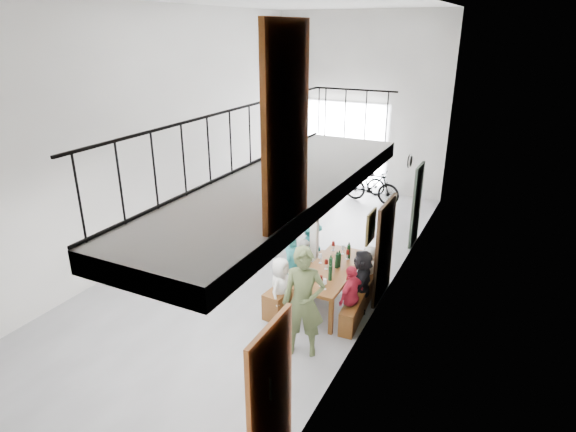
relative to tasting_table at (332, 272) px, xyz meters
The scene contains 24 objects.
floor 2.33m from the tasting_table, 150.82° to the left, with size 12.00×12.00×0.00m, color slate.
room_walls 3.61m from the tasting_table, 150.82° to the left, with size 12.00×12.00×12.00m.
gateway_portal 7.43m from the tasting_table, 108.40° to the left, with size 2.80×0.08×2.80m, color white.
right_wall_decor 1.51m from the tasting_table, 45.79° to the right, with size 0.07×8.28×5.07m.
balcony 3.05m from the tasting_table, 88.82° to the right, with size 1.52×5.62×4.00m.
tasting_table is the anchor object (origin of this frame).
bench_inner 0.78m from the tasting_table, behind, with size 0.36×2.26×0.52m, color brown.
bench_wall 0.73m from the tasting_table, ahead, with size 0.26×1.96×0.45m, color brown.
tableware 0.23m from the tasting_table, 63.39° to the left, with size 0.52×1.58×0.35m.
side_bench 4.64m from the tasting_table, 164.16° to the left, with size 0.36×1.66×0.47m, color brown.
oak_barrel 6.96m from the tasting_table, 127.53° to the left, with size 0.63×0.63×0.93m.
serving_counter 7.62m from the tasting_table, 117.98° to the left, with size 1.96×0.55×1.04m, color #332313.
counter_bottles 7.64m from the tasting_table, 117.95° to the left, with size 1.71×0.26×0.28m.
guest_left_a 1.05m from the tasting_table, 131.00° to the right, with size 0.58×0.38×1.19m, color white.
guest_left_b 0.78m from the tasting_table, behind, with size 0.50×0.33×1.37m, color teal.
guest_left_c 0.86m from the tasting_table, 150.67° to the left, with size 0.52×0.40×1.07m, color white.
guest_left_d 1.24m from the tasting_table, 131.83° to the left, with size 0.82×0.47×1.27m, color teal.
guest_right_a 0.73m from the tasting_table, 40.13° to the right, with size 0.69×0.29×1.18m, color #B61F34.
guest_right_b 0.58m from the tasting_table, ahead, with size 1.14×0.36×1.23m, color black.
guest_right_c 0.94m from the tasting_table, 57.61° to the left, with size 0.50×0.32×1.01m, color white.
host_standing 1.56m from the tasting_table, 85.52° to the right, with size 0.68×0.45×1.88m, color #434E2C.
potted_plant 1.66m from the tasting_table, 71.08° to the left, with size 0.35×0.31×0.39m, color #1E551A.
bicycle_near 6.86m from the tasting_table, 104.17° to the left, with size 0.59×1.68×0.88m, color black.
bicycle_far 6.09m from the tasting_table, 100.13° to the left, with size 0.50×1.77×1.06m, color black.
Camera 1 is at (4.76, -8.61, 4.99)m, focal length 30.00 mm.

